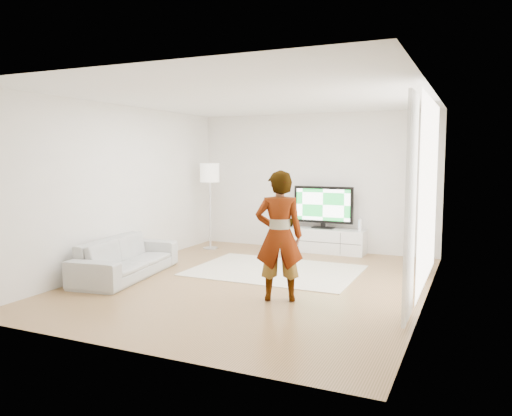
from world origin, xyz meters
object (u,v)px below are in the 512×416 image
at_px(television, 323,206).
at_px(rug, 275,270).
at_px(player, 279,236).
at_px(floor_lamp, 210,177).
at_px(media_console, 322,240).
at_px(sofa, 126,257).

bearing_deg(television, rug, -97.37).
xyz_separation_m(player, floor_lamp, (-2.70, 2.93, 0.63)).
height_order(television, rug, television).
distance_m(media_console, rug, 1.96).
distance_m(media_console, player, 3.61).
relative_size(media_console, player, 0.99).
distance_m(player, sofa, 2.82).
bearing_deg(floor_lamp, player, -47.34).
bearing_deg(media_console, sofa, -125.08).
xyz_separation_m(media_console, floor_lamp, (-2.25, -0.60, 1.27)).
distance_m(rug, sofa, 2.46).
relative_size(media_console, television, 1.42).
bearing_deg(sofa, floor_lamp, -9.16).
height_order(media_console, sofa, sofa).
distance_m(sofa, floor_lamp, 2.93).
height_order(player, sofa, player).
bearing_deg(rug, floor_lamp, 146.31).
height_order(player, floor_lamp, floor_lamp).
bearing_deg(media_console, television, 90.00).
bearing_deg(floor_lamp, sofa, -90.92).
height_order(media_console, television, television).
relative_size(rug, sofa, 1.30).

